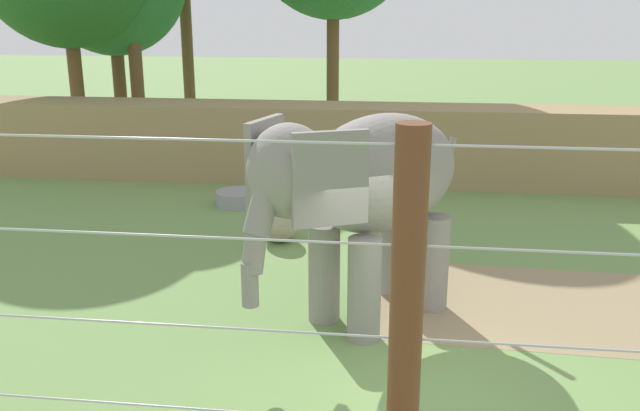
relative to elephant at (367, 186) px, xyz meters
name	(u,v)px	position (x,y,z in m)	size (l,w,h in m)	color
ground_plane	(418,388)	(0.82, -1.90, -2.16)	(120.00, 120.00, 0.00)	#6B8E4C
dirt_patch	(562,306)	(3.19, 0.88, -2.16)	(6.14, 3.31, 0.01)	#937F5B
embankment_wall	(414,145)	(0.82, 8.94, -1.10)	(36.00, 1.80, 2.12)	#997F56
elephant	(367,186)	(0.00, 0.00, 0.00)	(3.53, 3.79, 3.27)	gray
enrichment_ball	(279,224)	(-1.98, 3.47, -1.78)	(0.76, 0.76, 0.76)	gray
cable_fence	(424,370)	(0.74, -4.90, -0.20)	(11.41, 0.26, 3.91)	brown
water_tub	(238,198)	(-3.50, 6.05, -1.98)	(1.10, 1.10, 0.35)	gray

